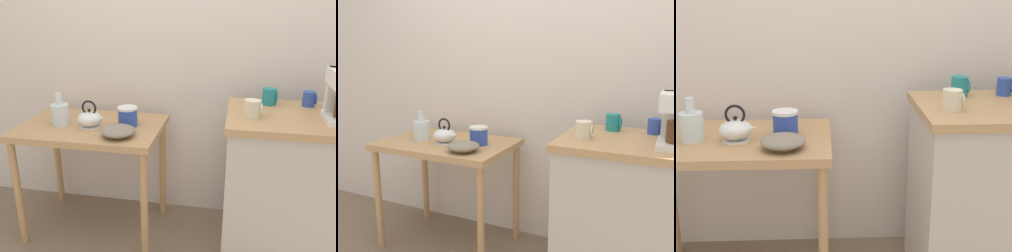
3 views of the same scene
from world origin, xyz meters
TOP-DOWN VIEW (x-y plane):
  - ground_plane at (0.00, 0.00)m, footprint 8.00×8.00m
  - back_wall at (0.10, 0.47)m, footprint 4.40×0.10m
  - wooden_table at (-0.57, 0.07)m, footprint 0.87×0.59m
  - kitchen_counter at (0.65, 0.01)m, footprint 0.79×0.59m
  - bowl_stoneware at (-0.34, -0.09)m, footprint 0.19×0.19m
  - teakettle at (-0.55, 0.02)m, footprint 0.18×0.15m
  - glass_carafe_vase at (-0.75, 0.03)m, footprint 0.11×0.11m
  - canister_enamel at (-0.34, 0.09)m, footprint 0.12×0.12m
  - mug_dark_teal at (0.49, 0.18)m, footprint 0.09×0.08m
  - mug_blue at (0.70, 0.19)m, footprint 0.08×0.07m
  - mug_small_cream at (0.38, -0.08)m, footprint 0.09×0.08m

SIDE VIEW (x-z plane):
  - ground_plane at x=0.00m, z-range 0.00..0.00m
  - kitchen_counter at x=0.65m, z-range 0.00..0.89m
  - wooden_table at x=-0.57m, z-range 0.27..1.00m
  - bowl_stoneware at x=-0.34m, z-range 0.73..0.80m
  - teakettle at x=-0.55m, z-range 0.70..0.87m
  - canister_enamel at x=-0.34m, z-range 0.73..0.85m
  - glass_carafe_vase at x=-0.75m, z-range 0.70..0.90m
  - mug_blue at x=0.70m, z-range 0.89..0.97m
  - mug_small_cream at x=0.38m, z-range 0.89..0.98m
  - mug_dark_teal at x=0.49m, z-range 0.89..0.98m
  - back_wall at x=0.10m, z-range 0.00..2.80m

